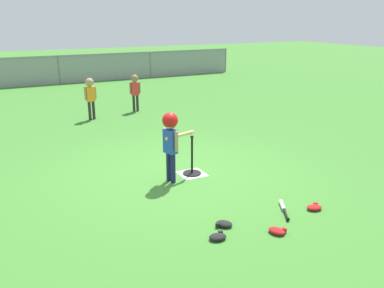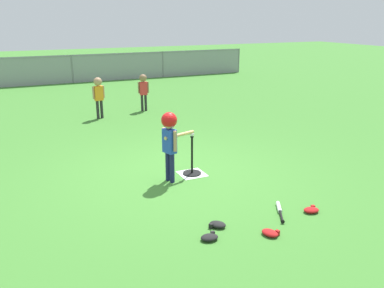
{
  "view_description": "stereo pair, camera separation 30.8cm",
  "coord_description": "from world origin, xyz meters",
  "px_view_note": "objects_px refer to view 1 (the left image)",
  "views": [
    {
      "loc": [
        -2.84,
        -5.91,
        2.63
      ],
      "look_at": [
        0.19,
        -0.11,
        0.55
      ],
      "focal_mm": 37.59,
      "sensor_mm": 36.0,
      "label": 1
    },
    {
      "loc": [
        -2.57,
        -6.05,
        2.63
      ],
      "look_at": [
        0.19,
        -0.11,
        0.55
      ],
      "focal_mm": 37.59,
      "sensor_mm": 36.0,
      "label": 2
    }
  ],
  "objects_px": {
    "batting_tee": "(192,168)",
    "fielder_near_right": "(135,88)",
    "glove_by_plate": "(218,237)",
    "fielder_deep_left": "(90,93)",
    "spare_bat_silver": "(283,207)",
    "glove_outfield_drop": "(224,224)",
    "baseball_on_tee": "(192,134)",
    "glove_tossed_aside": "(314,207)",
    "glove_near_bats": "(277,231)",
    "batter_child": "(171,133)"
  },
  "relations": [
    {
      "from": "batting_tee",
      "to": "fielder_near_right",
      "type": "relative_size",
      "value": 0.65
    },
    {
      "from": "batter_child",
      "to": "baseball_on_tee",
      "type": "bearing_deg",
      "value": 16.85
    },
    {
      "from": "glove_tossed_aside",
      "to": "spare_bat_silver",
      "type": "bearing_deg",
      "value": 150.58
    },
    {
      "from": "fielder_near_right",
      "to": "batting_tee",
      "type": "bearing_deg",
      "value": -99.17
    },
    {
      "from": "batting_tee",
      "to": "fielder_deep_left",
      "type": "xyz_separation_m",
      "value": [
        -0.55,
        4.72,
        0.6
      ]
    },
    {
      "from": "glove_by_plate",
      "to": "spare_bat_silver",
      "type": "bearing_deg",
      "value": 12.0
    },
    {
      "from": "fielder_near_right",
      "to": "batter_child",
      "type": "bearing_deg",
      "value": -103.78
    },
    {
      "from": "glove_near_bats",
      "to": "glove_tossed_aside",
      "type": "height_order",
      "value": "same"
    },
    {
      "from": "glove_by_plate",
      "to": "glove_tossed_aside",
      "type": "relative_size",
      "value": 0.99
    },
    {
      "from": "batting_tee",
      "to": "fielder_deep_left",
      "type": "bearing_deg",
      "value": 96.65
    },
    {
      "from": "glove_tossed_aside",
      "to": "glove_outfield_drop",
      "type": "relative_size",
      "value": 0.91
    },
    {
      "from": "glove_outfield_drop",
      "to": "glove_tossed_aside",
      "type": "bearing_deg",
      "value": -7.8
    },
    {
      "from": "glove_by_plate",
      "to": "fielder_near_right",
      "type": "bearing_deg",
      "value": 77.82
    },
    {
      "from": "batting_tee",
      "to": "baseball_on_tee",
      "type": "relative_size",
      "value": 9.3
    },
    {
      "from": "fielder_deep_left",
      "to": "glove_outfield_drop",
      "type": "xyz_separation_m",
      "value": [
        0.07,
        -6.55,
        -0.68
      ]
    },
    {
      "from": "batting_tee",
      "to": "batter_child",
      "type": "relative_size",
      "value": 0.58
    },
    {
      "from": "batting_tee",
      "to": "baseball_on_tee",
      "type": "height_order",
      "value": "baseball_on_tee"
    },
    {
      "from": "fielder_near_right",
      "to": "spare_bat_silver",
      "type": "distance_m",
      "value": 6.93
    },
    {
      "from": "baseball_on_tee",
      "to": "glove_outfield_drop",
      "type": "bearing_deg",
      "value": -104.84
    },
    {
      "from": "glove_outfield_drop",
      "to": "glove_near_bats",
      "type": "bearing_deg",
      "value": -42.99
    },
    {
      "from": "fielder_near_right",
      "to": "glove_near_bats",
      "type": "xyz_separation_m",
      "value": [
        -0.81,
        -7.39,
        -0.65
      ]
    },
    {
      "from": "batter_child",
      "to": "spare_bat_silver",
      "type": "xyz_separation_m",
      "value": [
        0.99,
        -1.66,
        -0.81
      ]
    },
    {
      "from": "batting_tee",
      "to": "fielder_deep_left",
      "type": "relative_size",
      "value": 0.62
    },
    {
      "from": "spare_bat_silver",
      "to": "glove_near_bats",
      "type": "distance_m",
      "value": 0.71
    },
    {
      "from": "baseball_on_tee",
      "to": "spare_bat_silver",
      "type": "xyz_separation_m",
      "value": [
        0.53,
        -1.8,
        -0.7
      ]
    },
    {
      "from": "fielder_near_right",
      "to": "glove_tossed_aside",
      "type": "xyz_separation_m",
      "value": [
        0.09,
        -7.11,
        -0.65
      ]
    },
    {
      "from": "batting_tee",
      "to": "spare_bat_silver",
      "type": "distance_m",
      "value": 1.88
    },
    {
      "from": "baseball_on_tee",
      "to": "fielder_deep_left",
      "type": "bearing_deg",
      "value": 96.65
    },
    {
      "from": "fielder_deep_left",
      "to": "glove_tossed_aside",
      "type": "bearing_deg",
      "value": -77.76
    },
    {
      "from": "batting_tee",
      "to": "fielder_near_right",
      "type": "bearing_deg",
      "value": 80.83
    },
    {
      "from": "fielder_deep_left",
      "to": "baseball_on_tee",
      "type": "bearing_deg",
      "value": -83.35
    },
    {
      "from": "baseball_on_tee",
      "to": "batter_child",
      "type": "distance_m",
      "value": 0.5
    },
    {
      "from": "baseball_on_tee",
      "to": "glove_by_plate",
      "type": "relative_size",
      "value": 0.31
    },
    {
      "from": "fielder_near_right",
      "to": "glove_by_plate",
      "type": "bearing_deg",
      "value": -102.18
    },
    {
      "from": "glove_near_bats",
      "to": "glove_outfield_drop",
      "type": "relative_size",
      "value": 0.97
    },
    {
      "from": "fielder_deep_left",
      "to": "fielder_near_right",
      "type": "height_order",
      "value": "fielder_deep_left"
    },
    {
      "from": "baseball_on_tee",
      "to": "fielder_deep_left",
      "type": "xyz_separation_m",
      "value": [
        -0.55,
        4.72,
        -0.01
      ]
    },
    {
      "from": "batting_tee",
      "to": "spare_bat_silver",
      "type": "relative_size",
      "value": 1.31
    },
    {
      "from": "spare_bat_silver",
      "to": "glove_outfield_drop",
      "type": "relative_size",
      "value": 1.94
    },
    {
      "from": "batter_child",
      "to": "glove_tossed_aside",
      "type": "xyz_separation_m",
      "value": [
        1.37,
        -1.88,
        -0.81
      ]
    },
    {
      "from": "fielder_deep_left",
      "to": "glove_by_plate",
      "type": "relative_size",
      "value": 4.56
    },
    {
      "from": "fielder_deep_left",
      "to": "glove_by_plate",
      "type": "distance_m",
      "value": 6.83
    },
    {
      "from": "glove_near_bats",
      "to": "fielder_deep_left",
      "type": "bearing_deg",
      "value": 94.62
    },
    {
      "from": "spare_bat_silver",
      "to": "glove_near_bats",
      "type": "height_order",
      "value": "glove_near_bats"
    },
    {
      "from": "glove_near_bats",
      "to": "fielder_near_right",
      "type": "bearing_deg",
      "value": 83.78
    },
    {
      "from": "glove_by_plate",
      "to": "glove_tossed_aside",
      "type": "height_order",
      "value": "same"
    },
    {
      "from": "batter_child",
      "to": "fielder_near_right",
      "type": "relative_size",
      "value": 1.11
    },
    {
      "from": "batting_tee",
      "to": "glove_near_bats",
      "type": "xyz_separation_m",
      "value": [
        0.02,
        -2.3,
        -0.08
      ]
    },
    {
      "from": "batting_tee",
      "to": "baseball_on_tee",
      "type": "xyz_separation_m",
      "value": [
        0.0,
        0.0,
        0.62
      ]
    },
    {
      "from": "spare_bat_silver",
      "to": "glove_by_plate",
      "type": "bearing_deg",
      "value": -168.0
    }
  ]
}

